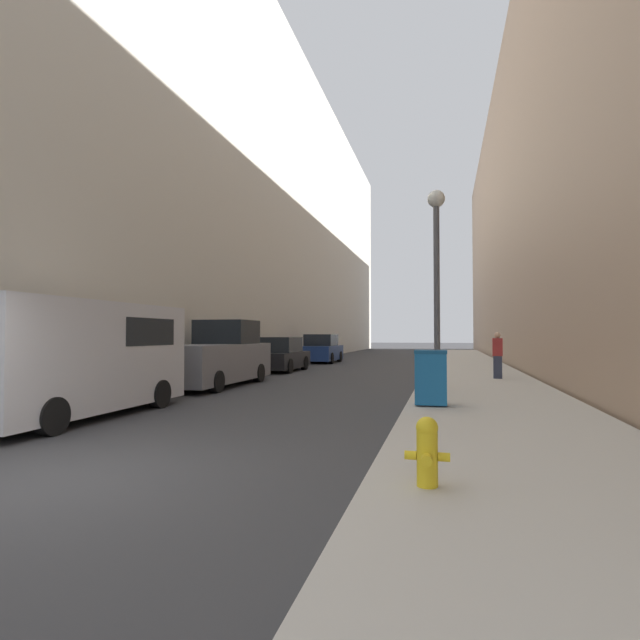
{
  "coord_description": "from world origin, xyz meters",
  "views": [
    {
      "loc": [
        4.63,
        -4.67,
        1.67
      ],
      "look_at": [
        -0.76,
        16.66,
        2.32
      ],
      "focal_mm": 28.0,
      "sensor_mm": 36.0,
      "label": 1
    }
  ],
  "objects_px": {
    "pickup_truck": "(217,358)",
    "parked_sedan_near": "(280,356)",
    "white_van": "(77,354)",
    "fire_hydrant": "(427,450)",
    "trash_bin": "(431,377)",
    "parked_sedan_far": "(321,350)",
    "pedestrian_on_sidewalk": "(498,355)",
    "lamppost": "(437,265)"
  },
  "relations": [
    {
      "from": "white_van",
      "to": "parked_sedan_near",
      "type": "relative_size",
      "value": 1.26
    },
    {
      "from": "lamppost",
      "to": "white_van",
      "type": "bearing_deg",
      "value": -141.44
    },
    {
      "from": "trash_bin",
      "to": "pedestrian_on_sidewalk",
      "type": "relative_size",
      "value": 0.74
    },
    {
      "from": "parked_sedan_near",
      "to": "pedestrian_on_sidewalk",
      "type": "distance_m",
      "value": 9.72
    },
    {
      "from": "lamppost",
      "to": "fire_hydrant",
      "type": "bearing_deg",
      "value": -89.75
    },
    {
      "from": "fire_hydrant",
      "to": "parked_sedan_near",
      "type": "bearing_deg",
      "value": 113.48
    },
    {
      "from": "white_van",
      "to": "parked_sedan_near",
      "type": "distance_m",
      "value": 13.12
    },
    {
      "from": "lamppost",
      "to": "pedestrian_on_sidewalk",
      "type": "height_order",
      "value": "lamppost"
    },
    {
      "from": "parked_sedan_far",
      "to": "pedestrian_on_sidewalk",
      "type": "height_order",
      "value": "pedestrian_on_sidewalk"
    },
    {
      "from": "fire_hydrant",
      "to": "trash_bin",
      "type": "height_order",
      "value": "trash_bin"
    },
    {
      "from": "lamppost",
      "to": "parked_sedan_far",
      "type": "bearing_deg",
      "value": 115.44
    },
    {
      "from": "pickup_truck",
      "to": "parked_sedan_far",
      "type": "distance_m",
      "value": 14.0
    },
    {
      "from": "white_van",
      "to": "pedestrian_on_sidewalk",
      "type": "bearing_deg",
      "value": 47.34
    },
    {
      "from": "white_van",
      "to": "pickup_truck",
      "type": "bearing_deg",
      "value": 90.0
    },
    {
      "from": "white_van",
      "to": "pickup_truck",
      "type": "xyz_separation_m",
      "value": [
        -0.0,
        6.4,
        -0.36
      ]
    },
    {
      "from": "trash_bin",
      "to": "parked_sedan_far",
      "type": "relative_size",
      "value": 0.3
    },
    {
      "from": "fire_hydrant",
      "to": "parked_sedan_near",
      "type": "xyz_separation_m",
      "value": [
        -7.2,
        16.57,
        0.21
      ]
    },
    {
      "from": "pedestrian_on_sidewalk",
      "to": "parked_sedan_near",
      "type": "bearing_deg",
      "value": 160.34
    },
    {
      "from": "pedestrian_on_sidewalk",
      "to": "lamppost",
      "type": "bearing_deg",
      "value": -115.39
    },
    {
      "from": "trash_bin",
      "to": "pickup_truck",
      "type": "height_order",
      "value": "pickup_truck"
    },
    {
      "from": "pickup_truck",
      "to": "parked_sedan_far",
      "type": "relative_size",
      "value": 1.33
    },
    {
      "from": "pickup_truck",
      "to": "parked_sedan_near",
      "type": "height_order",
      "value": "pickup_truck"
    },
    {
      "from": "lamppost",
      "to": "pedestrian_on_sidewalk",
      "type": "relative_size",
      "value": 3.45
    },
    {
      "from": "lamppost",
      "to": "parked_sedan_near",
      "type": "relative_size",
      "value": 1.37
    },
    {
      "from": "fire_hydrant",
      "to": "trash_bin",
      "type": "relative_size",
      "value": 0.58
    },
    {
      "from": "trash_bin",
      "to": "white_van",
      "type": "distance_m",
      "value": 7.43
    },
    {
      "from": "lamppost",
      "to": "trash_bin",
      "type": "bearing_deg",
      "value": -91.52
    },
    {
      "from": "pickup_truck",
      "to": "parked_sedan_near",
      "type": "relative_size",
      "value": 1.31
    },
    {
      "from": "fire_hydrant",
      "to": "pedestrian_on_sidewalk",
      "type": "relative_size",
      "value": 0.43
    },
    {
      "from": "trash_bin",
      "to": "parked_sedan_near",
      "type": "xyz_separation_m",
      "value": [
        -7.07,
        10.64,
        -0.04
      ]
    },
    {
      "from": "lamppost",
      "to": "parked_sedan_near",
      "type": "distance_m",
      "value": 10.75
    },
    {
      "from": "trash_bin",
      "to": "parked_sedan_far",
      "type": "distance_m",
      "value": 19.22
    },
    {
      "from": "pickup_truck",
      "to": "pedestrian_on_sidewalk",
      "type": "xyz_separation_m",
      "value": [
        9.07,
        3.44,
        0.03
      ]
    },
    {
      "from": "pickup_truck",
      "to": "pedestrian_on_sidewalk",
      "type": "height_order",
      "value": "pickup_truck"
    },
    {
      "from": "fire_hydrant",
      "to": "parked_sedan_far",
      "type": "bearing_deg",
      "value": 106.49
    },
    {
      "from": "parked_sedan_far",
      "to": "lamppost",
      "type": "bearing_deg",
      "value": -64.56
    },
    {
      "from": "fire_hydrant",
      "to": "white_van",
      "type": "height_order",
      "value": "white_van"
    },
    {
      "from": "fire_hydrant",
      "to": "lamppost",
      "type": "height_order",
      "value": "lamppost"
    },
    {
      "from": "fire_hydrant",
      "to": "trash_bin",
      "type": "distance_m",
      "value": 5.93
    },
    {
      "from": "parked_sedan_near",
      "to": "pedestrian_on_sidewalk",
      "type": "bearing_deg",
      "value": -19.66
    },
    {
      "from": "trash_bin",
      "to": "pickup_truck",
      "type": "bearing_deg",
      "value": 150.65
    },
    {
      "from": "fire_hydrant",
      "to": "pedestrian_on_sidewalk",
      "type": "distance_m",
      "value": 13.45
    }
  ]
}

